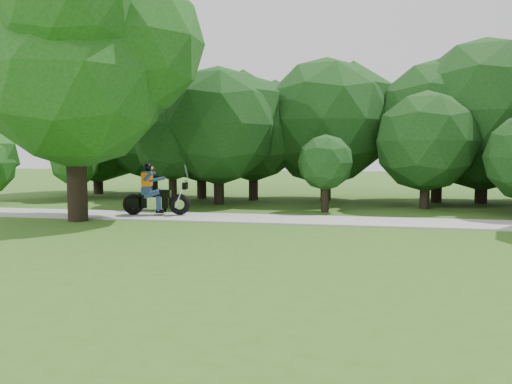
{
  "coord_description": "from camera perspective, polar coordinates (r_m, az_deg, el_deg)",
  "views": [
    {
      "loc": [
        -1.12,
        -9.29,
        2.47
      ],
      "look_at": [
        -3.83,
        4.76,
        1.26
      ],
      "focal_mm": 35.0,
      "sensor_mm": 36.0,
      "label": 1
    }
  ],
  "objects": [
    {
      "name": "touring_motorcycle",
      "position": [
        18.92,
        -11.8,
        -0.46
      ],
      "size": [
        2.53,
        1.02,
        1.93
      ],
      "rotation": [
        0.0,
        0.0,
        0.16
      ],
      "color": "black",
      "rests_on": "walkway"
    },
    {
      "name": "ground",
      "position": [
        9.68,
        17.48,
        -10.2
      ],
      "size": [
        100.0,
        100.0,
        0.0
      ],
      "primitive_type": "plane",
      "color": "#345C1A",
      "rests_on": "ground"
    },
    {
      "name": "big_tree_west",
      "position": [
        18.97,
        -19.7,
        14.52
      ],
      "size": [
        8.64,
        6.56,
        9.96
      ],
      "color": "black",
      "rests_on": "ground"
    },
    {
      "name": "tree_line",
      "position": [
        24.17,
        14.84,
        7.53
      ],
      "size": [
        38.61,
        11.46,
        7.88
      ],
      "color": "black",
      "rests_on": "ground"
    },
    {
      "name": "walkway",
      "position": [
        17.49,
        14.5,
        -3.35
      ],
      "size": [
        60.0,
        2.2,
        0.06
      ],
      "primitive_type": "cube",
      "color": "#969691",
      "rests_on": "ground"
    }
  ]
}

